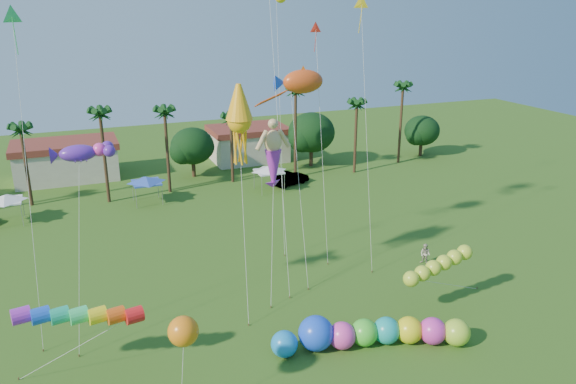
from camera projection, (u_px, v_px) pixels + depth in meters
name	position (u px, v px, depth m)	size (l,w,h in m)	color
tree_line	(214.00, 144.00, 70.67)	(69.46, 8.91, 11.00)	#3A2819
buildings_row	(154.00, 155.00, 74.34)	(35.00, 7.00, 4.00)	beige
tent_row	(147.00, 181.00, 61.06)	(31.00, 4.00, 0.60)	white
car_b	(290.00, 178.00, 68.58)	(1.69, 4.86, 1.60)	#4C4C54
spectator_b	(425.00, 254.00, 47.60)	(0.89, 0.69, 1.83)	#AEA991
caterpillar_inflatable	(378.00, 332.00, 36.25)	(11.01, 5.29, 2.29)	#EA3DAD
blue_ball	(284.00, 344.00, 35.19)	(1.71, 1.71, 1.71)	#177ED4
rainbow_tube	(103.00, 321.00, 32.47)	(8.61, 2.04, 4.17)	red
green_worm	(411.00, 279.00, 39.10)	(10.34, 2.35, 3.59)	#B1D22E
orange_ball_kite	(183.00, 331.00, 29.13)	(1.88, 1.97, 5.79)	orange
merman_kite	(273.00, 159.00, 42.12)	(3.14, 5.30, 12.62)	tan
fish_kite	(303.00, 82.00, 44.68)	(5.26, 7.20, 16.27)	#D14817
squid_kite	(239.00, 121.00, 38.57)	(2.41, 5.52, 16.12)	#FFAA14
lobster_kite	(78.00, 153.00, 34.80)	(3.97, 4.47, 13.06)	#5822AB
delta_kite_red	(316.00, 34.00, 45.00)	(1.11, 3.80, 19.76)	red
delta_kite_yellow	(361.00, 7.00, 43.72)	(1.41, 4.75, 21.81)	yellow
delta_kite_green	(13.00, 21.00, 33.07)	(1.59, 4.30, 21.08)	#30CC60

